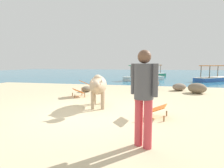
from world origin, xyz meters
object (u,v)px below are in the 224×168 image
object	(u,v)px
deck_chair_far	(151,103)
person_standing	(144,91)
boat_white	(144,77)
boat_green	(152,73)
boat_blue	(214,78)
cow	(98,85)
deck_chair_near	(82,87)

from	to	relation	value
deck_chair_far	person_standing	bearing A→B (deg)	-82.89
deck_chair_far	boat_white	distance (m)	11.52
deck_chair_far	boat_green	bearing A→B (deg)	101.27
deck_chair_far	person_standing	xyz separation A→B (m)	(-0.10, -1.83, 0.56)
boat_green	boat_white	bearing A→B (deg)	130.31
person_standing	boat_blue	bearing A→B (deg)	10.59
boat_blue	person_standing	bearing A→B (deg)	-149.53
cow	deck_chair_near	distance (m)	2.12
boat_white	boat_green	bearing A→B (deg)	-132.88
deck_chair_near	boat_white	bearing A→B (deg)	-137.80
cow	boat_blue	size ratio (longest dim) A/B	0.54
boat_blue	deck_chair_far	bearing A→B (deg)	-151.84
person_standing	boat_blue	xyz separation A→B (m)	(4.89, 13.78, -0.70)
cow	deck_chair_far	world-z (taller)	cow
deck_chair_near	boat_white	xyz separation A→B (m)	(2.10, 8.94, -0.13)
deck_chair_near	boat_white	distance (m)	9.19
deck_chair_far	boat_green	xyz separation A→B (m)	(-0.33, 18.63, -0.13)
boat_green	person_standing	bearing A→B (deg)	135.18
cow	boat_white	size ratio (longest dim) A/B	0.53
cow	boat_white	bearing A→B (deg)	161.30
deck_chair_far	boat_blue	bearing A→B (deg)	78.43
person_standing	boat_green	size ratio (longest dim) A/B	0.47
deck_chair_far	boat_white	bearing A→B (deg)	104.53
person_standing	boat_green	distance (m)	20.47
deck_chair_near	boat_green	distance (m)	16.30
deck_chair_near	person_standing	xyz separation A→B (m)	(2.85, -4.38, 0.56)
deck_chair_near	person_standing	bearing A→B (deg)	88.51
boat_green	boat_white	xyz separation A→B (m)	(-0.53, -7.14, 0.00)
deck_chair_far	boat_green	size ratio (longest dim) A/B	0.25
cow	person_standing	world-z (taller)	person_standing
deck_chair_near	boat_green	xyz separation A→B (m)	(2.63, 16.08, -0.13)
cow	boat_green	xyz separation A→B (m)	(1.39, 17.77, -0.45)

